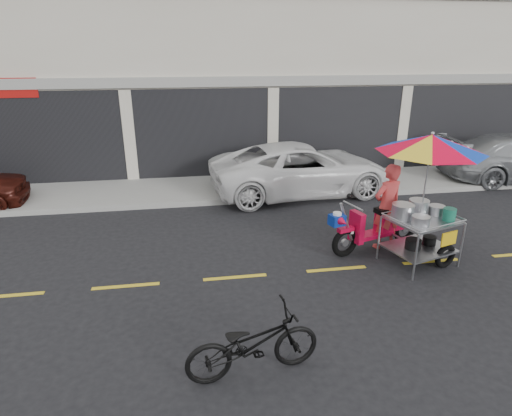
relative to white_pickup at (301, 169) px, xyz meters
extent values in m
plane|color=black|center=(-0.52, -4.70, -0.74)|extent=(90.00, 90.00, 0.00)
cube|color=gray|center=(-0.52, 0.80, -0.67)|extent=(45.00, 3.00, 0.15)
cube|color=beige|center=(-0.52, 5.80, 3.26)|extent=(36.00, 8.00, 8.00)
cube|color=black|center=(-0.52, 1.77, 0.71)|extent=(35.28, 0.06, 2.90)
cube|color=gray|center=(-0.52, 1.75, 2.36)|extent=(36.00, 0.12, 0.30)
cube|color=gold|center=(-0.52, -4.70, -0.74)|extent=(42.00, 0.10, 0.01)
imported|color=white|center=(0.00, 0.00, 0.00)|extent=(5.56, 3.00, 1.48)
imported|color=black|center=(-2.57, -7.25, -0.27)|extent=(1.87, 0.87, 0.94)
torus|color=black|center=(-0.18, -4.18, -0.43)|extent=(0.63, 0.30, 0.62)
torus|color=black|center=(1.39, -3.71, -0.43)|extent=(0.63, 0.30, 0.62)
cylinder|color=#9EA0A5|center=(-0.18, -4.18, -0.43)|extent=(0.17, 0.11, 0.15)
cylinder|color=#9EA0A5|center=(1.39, -3.71, -0.43)|extent=(0.17, 0.11, 0.15)
cube|color=#BF0930|center=(-0.18, -4.18, -0.14)|extent=(0.37, 0.23, 0.09)
cylinder|color=#9EA0A5|center=(-0.18, -4.18, 0.03)|extent=(0.40, 0.17, 0.88)
cube|color=#BF0930|center=(0.08, -4.10, -0.14)|extent=(0.23, 0.39, 0.66)
cube|color=#BF0930|center=(0.56, -3.96, -0.39)|extent=(0.93, 0.55, 0.09)
cube|color=#BF0930|center=(1.03, -3.82, -0.14)|extent=(0.87, 0.51, 0.44)
cube|color=black|center=(0.92, -3.85, 0.11)|extent=(0.76, 0.46, 0.11)
cylinder|color=#9EA0A5|center=(-0.05, -4.14, 0.35)|extent=(0.21, 0.59, 0.04)
sphere|color=black|center=(-0.05, -3.91, 0.49)|extent=(0.11, 0.11, 0.11)
cylinder|color=white|center=(-0.05, -4.14, -0.22)|extent=(0.16, 0.16, 0.05)
cube|color=navy|center=(-0.41, -4.25, 0.11)|extent=(0.34, 0.31, 0.22)
cylinder|color=white|center=(-0.41, -4.25, 0.24)|extent=(0.22, 0.22, 0.05)
cone|color=#BF0930|center=(-0.35, -4.43, 0.13)|extent=(0.26, 0.29, 0.20)
torus|color=black|center=(1.60, -4.96, -0.50)|extent=(0.51, 0.25, 0.50)
cylinder|color=#9EA0A5|center=(0.74, -5.33, -0.28)|extent=(0.05, 0.05, 0.93)
cylinder|color=#9EA0A5|center=(0.46, -4.39, -0.28)|extent=(0.05, 0.05, 0.93)
cylinder|color=#9EA0A5|center=(1.89, -4.98, -0.28)|extent=(0.05, 0.05, 0.93)
cylinder|color=#9EA0A5|center=(1.61, -4.04, -0.28)|extent=(0.05, 0.05, 0.93)
cube|color=#9EA0A5|center=(1.18, -4.69, -0.41)|extent=(1.44, 1.29, 0.03)
cube|color=#9EA0A5|center=(1.18, -4.69, 0.19)|extent=(1.44, 1.29, 0.04)
cylinder|color=#9EA0A5|center=(1.32, -5.16, 0.26)|extent=(1.16, 0.37, 0.03)
cylinder|color=#9EA0A5|center=(1.03, -4.21, 0.26)|extent=(1.16, 0.37, 0.03)
cylinder|color=#9EA0A5|center=(0.60, -4.86, 0.26)|extent=(0.31, 0.95, 0.03)
cylinder|color=#9EA0A5|center=(1.75, -4.51, 0.26)|extent=(0.31, 0.95, 0.03)
cylinder|color=#9EA0A5|center=(1.03, -4.21, -0.41)|extent=(0.28, 0.80, 0.04)
cylinder|color=#9EA0A5|center=(1.03, -4.21, 0.13)|extent=(0.28, 0.80, 0.04)
cube|color=gold|center=(1.49, -5.14, -0.03)|extent=(0.37, 0.13, 0.27)
cylinder|color=#B7B7BC|center=(0.80, -4.57, 0.34)|extent=(0.53, 0.53, 0.26)
cylinder|color=#B7B7BC|center=(1.21, -4.42, 0.35)|extent=(0.48, 0.48, 0.27)
cylinder|color=#B7B7BC|center=(1.56, -4.51, 0.29)|extent=(0.39, 0.39, 0.16)
cylinder|color=#B7B7BC|center=(0.97, -4.95, 0.29)|extent=(0.41, 0.41, 0.15)
cylinder|color=#18684F|center=(1.62, -4.84, 0.33)|extent=(0.30, 0.30, 0.24)
cylinder|color=black|center=(1.02, -4.73, -0.30)|extent=(0.38, 0.38, 0.20)
cylinder|color=black|center=(1.44, -4.61, -0.31)|extent=(0.33, 0.33, 0.18)
cylinder|color=#9EA0A5|center=(1.20, -4.57, 1.01)|extent=(0.03, 0.03, 1.64)
sphere|color=#9EA0A5|center=(1.20, -4.57, 1.85)|extent=(0.07, 0.07, 0.07)
imported|color=#CF3B3B|center=(0.82, -3.88, 0.19)|extent=(0.78, 0.62, 1.86)
camera|label=1|loc=(-3.26, -11.77, 3.33)|focal=30.00mm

